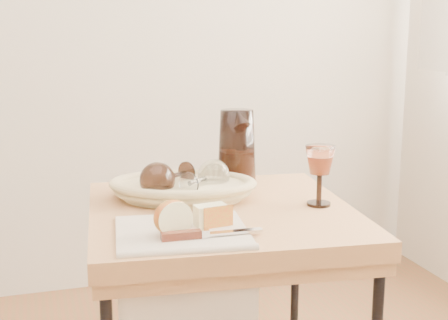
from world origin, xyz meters
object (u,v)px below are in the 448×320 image
object	(u,v)px
goblet_lying_a	(170,177)
pitcher	(237,148)
table_knife	(208,233)
tea_towel	(182,232)
bread_basket	(183,190)
goblet_lying_b	(203,179)
apple_half	(172,217)
wine_goblet	(320,175)

from	to	relation	value
goblet_lying_a	pitcher	world-z (taller)	pitcher
pitcher	table_knife	bearing A→B (deg)	-124.92
pitcher	tea_towel	bearing A→B (deg)	-133.03
bread_basket	goblet_lying_b	distance (m)	0.06
tea_towel	apple_half	bearing A→B (deg)	-137.05
tea_towel	table_knife	size ratio (longest dim) A/B	1.32
bread_basket	goblet_lying_b	xyz separation A→B (m)	(0.05, -0.02, 0.03)
pitcher	wine_goblet	bearing A→B (deg)	-73.69
bread_basket	tea_towel	bearing A→B (deg)	-86.08
tea_towel	pitcher	xyz separation A→B (m)	(0.24, 0.36, 0.10)
pitcher	apple_half	bearing A→B (deg)	-134.39
tea_towel	goblet_lying_b	bearing A→B (deg)	72.12
goblet_lying_b	pitcher	size ratio (longest dim) A/B	0.54
goblet_lying_b	table_knife	world-z (taller)	goblet_lying_b
bread_basket	pitcher	bearing A→B (deg)	48.58
tea_towel	goblet_lying_a	bearing A→B (deg)	89.78
bread_basket	goblet_lying_a	size ratio (longest dim) A/B	2.27
table_knife	tea_towel	bearing A→B (deg)	127.91
tea_towel	goblet_lying_b	world-z (taller)	goblet_lying_b
bread_basket	wine_goblet	xyz separation A→B (m)	(0.30, -0.15, 0.05)
pitcher	goblet_lying_b	bearing A→B (deg)	-145.55
tea_towel	pitcher	bearing A→B (deg)	63.77
bread_basket	apple_half	distance (m)	0.29
bread_basket	table_knife	size ratio (longest dim) A/B	1.57
bread_basket	wine_goblet	world-z (taller)	wine_goblet
bread_basket	table_knife	xyz separation A→B (m)	(-0.02, -0.31, -0.01)
goblet_lying_a	pitcher	distance (m)	0.23
goblet_lying_a	table_knife	world-z (taller)	goblet_lying_a
pitcher	table_knife	size ratio (longest dim) A/B	1.18
tea_towel	apple_half	distance (m)	0.05
goblet_lying_b	pitcher	xyz separation A→B (m)	(0.13, 0.12, 0.05)
goblet_lying_a	apple_half	size ratio (longest dim) A/B	1.80
tea_towel	table_knife	world-z (taller)	table_knife
goblet_lying_b	wine_goblet	size ratio (longest dim) A/B	0.89
tea_towel	goblet_lying_a	xyz separation A→B (m)	(0.04, 0.27, 0.05)
tea_towel	apple_half	size ratio (longest dim) A/B	3.43
tea_towel	bread_basket	world-z (taller)	bread_basket
bread_basket	pitcher	world-z (taller)	pitcher
tea_towel	goblet_lying_b	xyz separation A→B (m)	(0.11, 0.24, 0.05)
bread_basket	goblet_lying_b	world-z (taller)	goblet_lying_b
bread_basket	wine_goblet	bearing A→B (deg)	-9.08
wine_goblet	table_knife	xyz separation A→B (m)	(-0.32, -0.16, -0.06)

